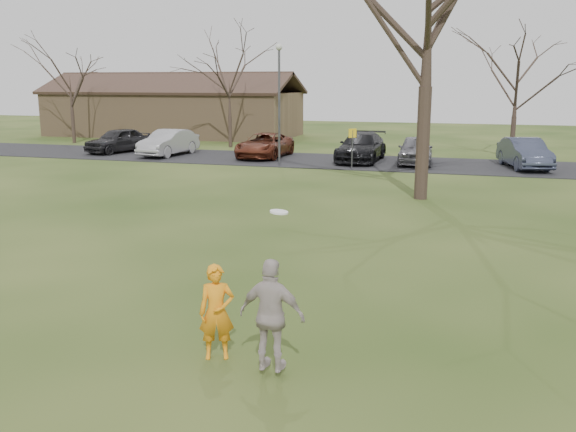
# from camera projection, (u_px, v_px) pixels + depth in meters

# --- Properties ---
(ground) EXTENTS (120.00, 120.00, 0.00)m
(ground) POSITION_uv_depth(u_px,v_px,m) (218.00, 356.00, 10.06)
(ground) COLOR #1E380F
(ground) RESTS_ON ground
(parking_strip) EXTENTS (62.00, 6.50, 0.04)m
(parking_strip) POSITION_uv_depth(u_px,v_px,m) (398.00, 164.00, 33.46)
(parking_strip) COLOR black
(parking_strip) RESTS_ON ground
(player_defender) EXTENTS (0.67, 0.56, 1.56)m
(player_defender) POSITION_uv_depth(u_px,v_px,m) (217.00, 312.00, 9.84)
(player_defender) COLOR orange
(player_defender) RESTS_ON ground
(car_0) EXTENTS (2.99, 4.78, 1.52)m
(car_0) POSITION_uv_depth(u_px,v_px,m) (118.00, 140.00, 38.47)
(car_0) COLOR black
(car_0) RESTS_ON parking_strip
(car_1) EXTENTS (2.04, 4.78, 1.53)m
(car_1) POSITION_uv_depth(u_px,v_px,m) (169.00, 143.00, 36.86)
(car_1) COLOR #A09EA4
(car_1) RESTS_ON parking_strip
(car_2) EXTENTS (2.40, 5.08, 1.40)m
(car_2) POSITION_uv_depth(u_px,v_px,m) (265.00, 145.00, 35.94)
(car_2) COLOR #5B2515
(car_2) RESTS_ON parking_strip
(car_3) EXTENTS (2.30, 5.39, 1.55)m
(car_3) POSITION_uv_depth(u_px,v_px,m) (361.00, 147.00, 34.20)
(car_3) COLOR black
(car_3) RESTS_ON parking_strip
(car_4) EXTENTS (2.04, 4.50, 1.50)m
(car_4) POSITION_uv_depth(u_px,v_px,m) (415.00, 150.00, 33.10)
(car_4) COLOR slate
(car_4) RESTS_ON parking_strip
(car_5) EXTENTS (2.67, 4.88, 1.53)m
(car_5) POSITION_uv_depth(u_px,v_px,m) (525.00, 153.00, 31.44)
(car_5) COLOR #343A4E
(car_5) RESTS_ON parking_strip
(catching_play) EXTENTS (1.03, 0.54, 2.44)m
(catching_play) POSITION_uv_depth(u_px,v_px,m) (272.00, 315.00, 9.16)
(catching_play) COLOR #B0A29E
(catching_play) RESTS_ON ground
(building) EXTENTS (20.60, 8.50, 5.14)m
(building) POSITION_uv_depth(u_px,v_px,m) (174.00, 112.00, 50.81)
(building) COLOR #8C6D4C
(building) RESTS_ON ground
(lamp_post) EXTENTS (0.34, 0.34, 6.27)m
(lamp_post) POSITION_uv_depth(u_px,v_px,m) (279.00, 90.00, 31.95)
(lamp_post) COLOR #47474C
(lamp_post) RESTS_ON ground
(sign_yellow) EXTENTS (0.35, 0.35, 2.08)m
(sign_yellow) POSITION_uv_depth(u_px,v_px,m) (352.00, 141.00, 30.91)
(sign_yellow) COLOR #47474C
(sign_yellow) RESTS_ON ground
(big_tree) EXTENTS (9.00, 9.00, 14.00)m
(big_tree) POSITION_uv_depth(u_px,v_px,m) (429.00, 7.00, 22.05)
(big_tree) COLOR #352821
(big_tree) RESTS_ON ground
(small_tree_row) EXTENTS (55.00, 5.90, 8.50)m
(small_tree_row) POSITION_uv_depth(u_px,v_px,m) (486.00, 90.00, 36.14)
(small_tree_row) COLOR #352821
(small_tree_row) RESTS_ON ground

